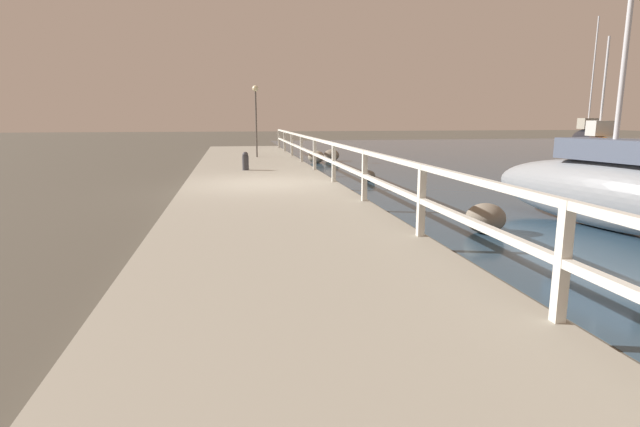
{
  "coord_description": "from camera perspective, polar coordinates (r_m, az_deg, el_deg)",
  "views": [
    {
      "loc": [
        -0.76,
        -13.37,
        1.97
      ],
      "look_at": [
        0.99,
        -3.37,
        0.01
      ],
      "focal_mm": 28.0,
      "sensor_mm": 36.0,
      "label": 1
    }
  ],
  "objects": [
    {
      "name": "dock_lamp",
      "position": [
        22.63,
        -7.36,
        12.3
      ],
      "size": [
        0.26,
        0.26,
        3.13
      ],
      "color": "#514C47",
      "rests_on": "dock_walkway"
    },
    {
      "name": "boulder_far_strip",
      "position": [
        15.81,
        5.52,
        4.33
      ],
      "size": [
        0.45,
        0.41,
        0.34
      ],
      "color": "#666056",
      "rests_on": "ground"
    },
    {
      "name": "mooring_bollard",
      "position": [
        17.0,
        -8.52,
        5.96
      ],
      "size": [
        0.21,
        0.21,
        0.61
      ],
      "color": "#333338",
      "rests_on": "dock_walkway"
    },
    {
      "name": "boulder_water_edge",
      "position": [
        22.03,
        -0.43,
        6.49
      ],
      "size": [
        0.72,
        0.65,
        0.54
      ],
      "color": "gray",
      "rests_on": "ground"
    },
    {
      "name": "boulder_mid_strip",
      "position": [
        23.03,
        1.32,
        6.68
      ],
      "size": [
        0.71,
        0.64,
        0.54
      ],
      "color": "slate",
      "rests_on": "ground"
    },
    {
      "name": "dock_walkway",
      "position": [
        13.52,
        -6.63,
        2.96
      ],
      "size": [
        4.13,
        36.0,
        0.23
      ],
      "color": "gray",
      "rests_on": "ground"
    },
    {
      "name": "ground_plane",
      "position": [
        13.54,
        -6.62,
        2.48
      ],
      "size": [
        120.0,
        120.0,
        0.0
      ],
      "primitive_type": "plane",
      "color": "#4C473D"
    },
    {
      "name": "sailboat_gray",
      "position": [
        10.21,
        30.22,
        2.26
      ],
      "size": [
        2.12,
        5.53,
        7.08
      ],
      "rotation": [
        0.0,
        0.0,
        0.19
      ],
      "color": "gray",
      "rests_on": "water_surface"
    },
    {
      "name": "boulder_downstream",
      "position": [
        9.05,
        18.39,
        -0.52
      ],
      "size": [
        0.69,
        0.62,
        0.52
      ],
      "color": "slate",
      "rests_on": "ground"
    },
    {
      "name": "railing",
      "position": [
        13.68,
        1.6,
        6.69
      ],
      "size": [
        0.1,
        32.5,
        1.07
      ],
      "color": "silver",
      "rests_on": "dock_walkway"
    },
    {
      "name": "sailboat_black",
      "position": [
        34.55,
        28.19,
        7.67
      ],
      "size": [
        2.15,
        3.64,
        7.75
      ],
      "rotation": [
        0.0,
        0.0,
        -0.29
      ],
      "color": "black",
      "rests_on": "water_surface"
    },
    {
      "name": "sailboat_orange",
      "position": [
        22.62,
        29.14,
        6.42
      ],
      "size": [
        1.8,
        3.27,
        4.99
      ],
      "rotation": [
        0.0,
        0.0,
        -0.27
      ],
      "color": "orange",
      "rests_on": "water_surface"
    }
  ]
}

